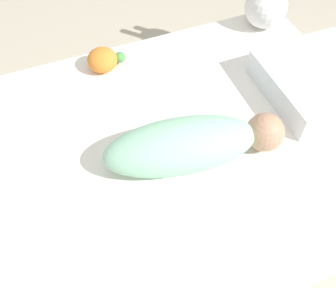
% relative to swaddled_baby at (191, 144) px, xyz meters
% --- Properties ---
extents(ground_plane, '(12.00, 12.00, 0.00)m').
position_rel_swaddled_baby_xyz_m(ground_plane, '(-0.09, 0.08, -0.30)').
color(ground_plane, '#B2A893').
extents(bed_mattress, '(1.53, 1.06, 0.23)m').
position_rel_swaddled_baby_xyz_m(bed_mattress, '(-0.09, 0.08, -0.19)').
color(bed_mattress, white).
rests_on(bed_mattress, ground_plane).
extents(swaddled_baby, '(0.58, 0.27, 0.15)m').
position_rel_swaddled_baby_xyz_m(swaddled_baby, '(0.00, 0.00, 0.00)').
color(swaddled_baby, '#99D6B2').
rests_on(swaddled_baby, bed_mattress).
extents(pillow, '(0.37, 0.37, 0.10)m').
position_rel_swaddled_baby_xyz_m(pillow, '(0.54, 0.11, -0.02)').
color(pillow, white).
rests_on(pillow, bed_mattress).
extents(turtle_plush, '(0.15, 0.11, 0.09)m').
position_rel_swaddled_baby_xyz_m(turtle_plush, '(-0.14, 0.50, -0.03)').
color(turtle_plush, orange).
rests_on(turtle_plush, bed_mattress).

